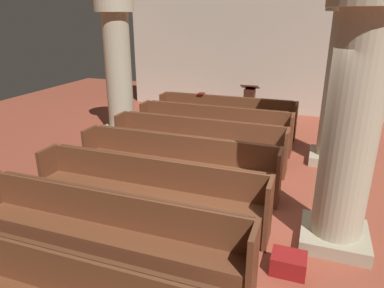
# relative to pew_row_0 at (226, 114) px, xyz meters

# --- Properties ---
(ground_plane) EXTENTS (19.20, 19.20, 0.00)m
(ground_plane) POSITION_rel_pew_row_0_xyz_m (1.18, -3.65, -0.48)
(ground_plane) COLOR #9E4733
(back_wall) EXTENTS (10.00, 0.16, 4.50)m
(back_wall) POSITION_rel_pew_row_0_xyz_m (1.18, 2.43, 1.77)
(back_wall) COLOR beige
(back_wall) RESTS_ON ground
(pew_row_0) EXTENTS (3.50, 0.46, 0.90)m
(pew_row_0) POSITION_rel_pew_row_0_xyz_m (0.00, 0.00, 0.00)
(pew_row_0) COLOR brown
(pew_row_0) RESTS_ON ground
(pew_row_1) EXTENTS (3.50, 0.46, 0.90)m
(pew_row_1) POSITION_rel_pew_row_0_xyz_m (0.00, -1.11, 0.00)
(pew_row_1) COLOR brown
(pew_row_1) RESTS_ON ground
(pew_row_2) EXTENTS (3.50, 0.47, 0.90)m
(pew_row_2) POSITION_rel_pew_row_0_xyz_m (0.00, -2.21, 0.00)
(pew_row_2) COLOR brown
(pew_row_2) RESTS_ON ground
(pew_row_3) EXTENTS (3.50, 0.46, 0.90)m
(pew_row_3) POSITION_rel_pew_row_0_xyz_m (0.00, -3.32, 0.00)
(pew_row_3) COLOR brown
(pew_row_3) RESTS_ON ground
(pew_row_4) EXTENTS (3.50, 0.46, 0.90)m
(pew_row_4) POSITION_rel_pew_row_0_xyz_m (0.00, -4.43, 0.00)
(pew_row_4) COLOR brown
(pew_row_4) RESTS_ON ground
(pew_row_5) EXTENTS (3.50, 0.47, 0.90)m
(pew_row_5) POSITION_rel_pew_row_0_xyz_m (0.00, -5.53, 0.00)
(pew_row_5) COLOR brown
(pew_row_5) RESTS_ON ground
(pillar_aisle_side) EXTENTS (0.92, 0.92, 3.21)m
(pillar_aisle_side) POSITION_rel_pew_row_0_xyz_m (2.56, -1.20, 1.19)
(pillar_aisle_side) COLOR tan
(pillar_aisle_side) RESTS_ON ground
(pillar_far_side) EXTENTS (0.92, 0.92, 3.21)m
(pillar_far_side) POSITION_rel_pew_row_0_xyz_m (-2.51, -0.91, 1.19)
(pillar_far_side) COLOR tan
(pillar_far_side) RESTS_ON ground
(pillar_aisle_rear) EXTENTS (0.91, 0.91, 3.21)m
(pillar_aisle_rear) POSITION_rel_pew_row_0_xyz_m (2.56, -4.14, 1.19)
(pillar_aisle_rear) COLOR tan
(pillar_aisle_rear) RESTS_ON ground
(lectern) EXTENTS (0.48, 0.45, 1.08)m
(lectern) POSITION_rel_pew_row_0_xyz_m (0.39, 1.06, -0.03)
(lectern) COLOR #411E13
(lectern) RESTS_ON ground
(hymn_book) EXTENTS (0.15, 0.21, 0.03)m
(hymn_book) POSITION_rel_pew_row_0_xyz_m (-0.73, 0.19, 0.43)
(hymn_book) COLOR maroon
(hymn_book) RESTS_ON pew_row_0
(kneeler_box_red) EXTENTS (0.40, 0.31, 0.24)m
(kneeler_box_red) POSITION_rel_pew_row_0_xyz_m (2.04, -4.93, -0.37)
(kneeler_box_red) COLOR maroon
(kneeler_box_red) RESTS_ON ground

